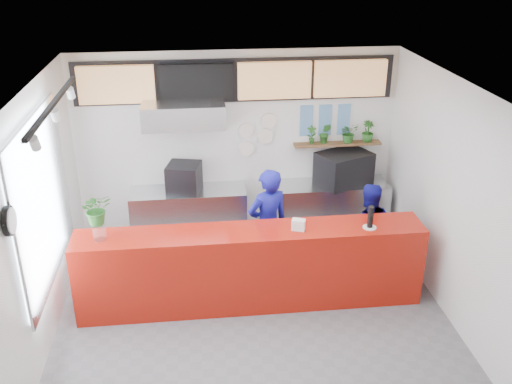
% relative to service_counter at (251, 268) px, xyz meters
% --- Properties ---
extents(floor, '(5.00, 5.00, 0.00)m').
position_rel_service_counter_xyz_m(floor, '(0.00, -0.40, -0.55)').
color(floor, slate).
rests_on(floor, ground).
extents(ceiling, '(5.00, 5.00, 0.00)m').
position_rel_service_counter_xyz_m(ceiling, '(0.00, -0.40, 2.45)').
color(ceiling, silver).
extents(wall_back, '(5.00, 0.00, 5.00)m').
position_rel_service_counter_xyz_m(wall_back, '(0.00, 2.10, 0.95)').
color(wall_back, white).
rests_on(wall_back, ground).
extents(wall_left, '(0.00, 5.00, 5.00)m').
position_rel_service_counter_xyz_m(wall_left, '(-2.50, -0.40, 0.95)').
color(wall_left, white).
rests_on(wall_left, ground).
extents(wall_right, '(0.00, 5.00, 5.00)m').
position_rel_service_counter_xyz_m(wall_right, '(2.50, -0.40, 0.95)').
color(wall_right, white).
rests_on(wall_right, ground).
extents(service_counter, '(4.50, 0.60, 1.10)m').
position_rel_service_counter_xyz_m(service_counter, '(0.00, 0.00, 0.00)').
color(service_counter, '#A0170B').
rests_on(service_counter, ground).
extents(cream_band, '(5.00, 0.02, 0.80)m').
position_rel_service_counter_xyz_m(cream_band, '(0.00, 2.09, 2.05)').
color(cream_band, beige).
rests_on(cream_band, wall_back).
extents(prep_bench, '(1.80, 0.60, 0.90)m').
position_rel_service_counter_xyz_m(prep_bench, '(-0.80, 1.80, -0.10)').
color(prep_bench, '#B2B5BA').
rests_on(prep_bench, ground).
extents(panini_oven, '(0.58, 0.58, 0.44)m').
position_rel_service_counter_xyz_m(panini_oven, '(-0.85, 1.80, 0.57)').
color(panini_oven, black).
rests_on(panini_oven, prep_bench).
extents(extraction_hood, '(1.20, 0.70, 0.35)m').
position_rel_service_counter_xyz_m(extraction_hood, '(-0.80, 1.75, 1.60)').
color(extraction_hood, '#B2B5BA').
rests_on(extraction_hood, ceiling).
extents(hood_lip, '(1.20, 0.69, 0.31)m').
position_rel_service_counter_xyz_m(hood_lip, '(-0.80, 1.75, 1.40)').
color(hood_lip, '#B2B5BA').
rests_on(hood_lip, ceiling).
extents(right_bench, '(1.80, 0.60, 0.90)m').
position_rel_service_counter_xyz_m(right_bench, '(1.50, 1.80, -0.10)').
color(right_bench, '#B2B5BA').
rests_on(right_bench, ground).
extents(espresso_machine, '(0.96, 0.85, 0.51)m').
position_rel_service_counter_xyz_m(espresso_machine, '(1.67, 1.80, 0.61)').
color(espresso_machine, black).
rests_on(espresso_machine, right_bench).
extents(espresso_tray, '(0.63, 0.47, 0.05)m').
position_rel_service_counter_xyz_m(espresso_tray, '(1.67, 1.80, 0.83)').
color(espresso_tray, '#ADAFB4').
rests_on(espresso_tray, espresso_machine).
extents(herb_shelf, '(1.40, 0.18, 0.04)m').
position_rel_service_counter_xyz_m(herb_shelf, '(1.60, 2.00, 0.95)').
color(herb_shelf, brown).
rests_on(herb_shelf, wall_back).
extents(menu_board_far_left, '(1.10, 0.10, 0.55)m').
position_rel_service_counter_xyz_m(menu_board_far_left, '(-1.75, 1.98, 2.00)').
color(menu_board_far_left, tan).
rests_on(menu_board_far_left, wall_back).
extents(menu_board_mid_left, '(1.10, 0.10, 0.55)m').
position_rel_service_counter_xyz_m(menu_board_mid_left, '(-0.59, 1.98, 2.00)').
color(menu_board_mid_left, black).
rests_on(menu_board_mid_left, wall_back).
extents(menu_board_mid_right, '(1.10, 0.10, 0.55)m').
position_rel_service_counter_xyz_m(menu_board_mid_right, '(0.57, 1.98, 2.00)').
color(menu_board_mid_right, tan).
rests_on(menu_board_mid_right, wall_back).
extents(menu_board_far_right, '(1.10, 0.10, 0.55)m').
position_rel_service_counter_xyz_m(menu_board_far_right, '(1.73, 1.98, 2.00)').
color(menu_board_far_right, tan).
rests_on(menu_board_far_right, wall_back).
extents(soffit, '(4.80, 0.04, 0.65)m').
position_rel_service_counter_xyz_m(soffit, '(0.00, 2.06, 2.00)').
color(soffit, black).
rests_on(soffit, wall_back).
extents(window_pane, '(0.04, 2.20, 1.90)m').
position_rel_service_counter_xyz_m(window_pane, '(-2.47, -0.10, 1.15)').
color(window_pane, silver).
rests_on(window_pane, wall_left).
extents(window_frame, '(0.03, 2.30, 2.00)m').
position_rel_service_counter_xyz_m(window_frame, '(-2.45, -0.10, 1.15)').
color(window_frame, '#B2B5BA').
rests_on(window_frame, wall_left).
extents(wall_clock_rim, '(0.05, 0.30, 0.30)m').
position_rel_service_counter_xyz_m(wall_clock_rim, '(-2.46, -1.30, 1.50)').
color(wall_clock_rim, black).
rests_on(wall_clock_rim, wall_left).
extents(wall_clock_face, '(0.02, 0.26, 0.26)m').
position_rel_service_counter_xyz_m(wall_clock_face, '(-2.43, -1.30, 1.50)').
color(wall_clock_face, white).
rests_on(wall_clock_face, wall_left).
extents(track_rail, '(0.05, 2.40, 0.04)m').
position_rel_service_counter_xyz_m(track_rail, '(-2.10, -0.40, 2.39)').
color(track_rail, black).
rests_on(track_rail, ceiling).
extents(dec_plate_a, '(0.24, 0.03, 0.24)m').
position_rel_service_counter_xyz_m(dec_plate_a, '(0.15, 2.07, 1.20)').
color(dec_plate_a, silver).
rests_on(dec_plate_a, wall_back).
extents(dec_plate_b, '(0.24, 0.03, 0.24)m').
position_rel_service_counter_xyz_m(dec_plate_b, '(0.45, 2.07, 1.10)').
color(dec_plate_b, silver).
rests_on(dec_plate_b, wall_back).
extents(dec_plate_c, '(0.24, 0.03, 0.24)m').
position_rel_service_counter_xyz_m(dec_plate_c, '(0.15, 2.07, 0.90)').
color(dec_plate_c, silver).
rests_on(dec_plate_c, wall_back).
extents(dec_plate_d, '(0.24, 0.03, 0.24)m').
position_rel_service_counter_xyz_m(dec_plate_d, '(0.50, 2.07, 1.35)').
color(dec_plate_d, silver).
rests_on(dec_plate_d, wall_back).
extents(photo_frame_a, '(0.20, 0.02, 0.25)m').
position_rel_service_counter_xyz_m(photo_frame_a, '(1.10, 2.08, 1.45)').
color(photo_frame_a, '#598CBF').
rests_on(photo_frame_a, wall_back).
extents(photo_frame_b, '(0.20, 0.02, 0.25)m').
position_rel_service_counter_xyz_m(photo_frame_b, '(1.40, 2.08, 1.45)').
color(photo_frame_b, '#598CBF').
rests_on(photo_frame_b, wall_back).
extents(photo_frame_c, '(0.20, 0.02, 0.25)m').
position_rel_service_counter_xyz_m(photo_frame_c, '(1.70, 2.08, 1.45)').
color(photo_frame_c, '#598CBF').
rests_on(photo_frame_c, wall_back).
extents(photo_frame_d, '(0.20, 0.02, 0.25)m').
position_rel_service_counter_xyz_m(photo_frame_d, '(1.10, 2.08, 1.20)').
color(photo_frame_d, '#598CBF').
rests_on(photo_frame_d, wall_back).
extents(photo_frame_e, '(0.20, 0.02, 0.25)m').
position_rel_service_counter_xyz_m(photo_frame_e, '(1.40, 2.08, 1.20)').
color(photo_frame_e, '#598CBF').
rests_on(photo_frame_e, wall_back).
extents(photo_frame_f, '(0.20, 0.02, 0.25)m').
position_rel_service_counter_xyz_m(photo_frame_f, '(1.70, 2.08, 1.20)').
color(photo_frame_f, '#598CBF').
rests_on(photo_frame_f, wall_back).
extents(staff_center, '(0.72, 0.59, 1.68)m').
position_rel_service_counter_xyz_m(staff_center, '(0.30, 0.61, 0.29)').
color(staff_center, navy).
rests_on(staff_center, ground).
extents(staff_right, '(0.71, 0.56, 1.43)m').
position_rel_service_counter_xyz_m(staff_right, '(1.70, 0.53, 0.16)').
color(staff_right, navy).
rests_on(staff_right, ground).
extents(herb_a, '(0.17, 0.12, 0.29)m').
position_rel_service_counter_xyz_m(herb_a, '(1.18, 2.00, 1.12)').
color(herb_a, '#276222').
rests_on(herb_a, herb_shelf).
extents(herb_b, '(0.22, 0.20, 0.33)m').
position_rel_service_counter_xyz_m(herb_b, '(1.39, 2.00, 1.13)').
color(herb_b, '#276222').
rests_on(herb_b, herb_shelf).
extents(herb_c, '(0.36, 0.33, 0.32)m').
position_rel_service_counter_xyz_m(herb_c, '(1.77, 2.00, 1.13)').
color(herb_c, '#276222').
rests_on(herb_c, herb_shelf).
extents(herb_d, '(0.22, 0.21, 0.34)m').
position_rel_service_counter_xyz_m(herb_d, '(2.08, 2.00, 1.14)').
color(herb_d, '#276222').
rests_on(herb_d, herb_shelf).
extents(glass_vase, '(0.21, 0.21, 0.20)m').
position_rel_service_counter_xyz_m(glass_vase, '(-1.87, -0.02, 0.65)').
color(glass_vase, silver).
rests_on(glass_vase, service_counter).
extents(basil_vase, '(0.45, 0.42, 0.40)m').
position_rel_service_counter_xyz_m(basil_vase, '(-1.87, -0.02, 0.97)').
color(basil_vase, '#276222').
rests_on(basil_vase, glass_vase).
extents(napkin_holder, '(0.19, 0.16, 0.15)m').
position_rel_service_counter_xyz_m(napkin_holder, '(0.60, -0.05, 0.62)').
color(napkin_holder, silver).
rests_on(napkin_holder, service_counter).
extents(white_plate, '(0.21, 0.21, 0.01)m').
position_rel_service_counter_xyz_m(white_plate, '(1.52, -0.10, 0.56)').
color(white_plate, silver).
rests_on(white_plate, service_counter).
extents(pepper_mill, '(0.10, 0.10, 0.29)m').
position_rel_service_counter_xyz_m(pepper_mill, '(1.52, -0.10, 0.71)').
color(pepper_mill, black).
rests_on(pepper_mill, white_plate).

